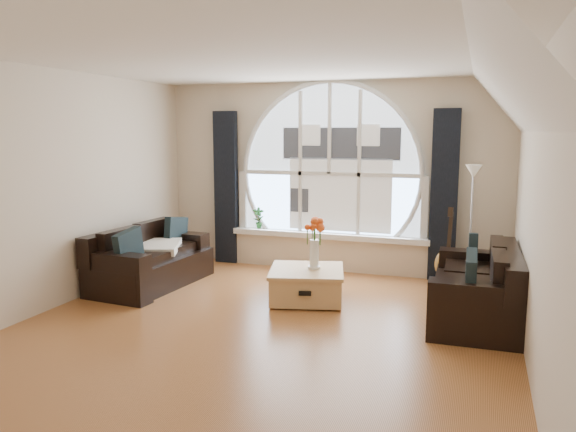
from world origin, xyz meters
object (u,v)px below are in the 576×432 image
Objects in this scene: sofa_right at (476,283)px; guitar at (449,247)px; sofa_left at (151,255)px; coffee_chest at (307,283)px; vase_flowers at (314,236)px; potted_plant at (258,218)px; floor_lamp at (471,229)px.

sofa_right is 1.63× the size of guitar.
coffee_chest is at bearing 5.69° from sofa_left.
coffee_chest is at bearing -139.66° from vase_flowers.
guitar reaches higher than sofa_right.
sofa_left is 2.42× the size of vase_flowers.
potted_plant is (0.88, 1.55, 0.31)m from sofa_left.
sofa_right is 2.01× the size of coffee_chest.
sofa_right is 5.36× the size of potted_plant.
potted_plant is (-3.05, 0.50, -0.09)m from floor_lamp.
vase_flowers reaches higher than sofa_right.
vase_flowers reaches higher than coffee_chest.
guitar is at bearing 21.66° from coffee_chest.
vase_flowers is at bearing 25.72° from coffee_chest.
floor_lamp is at bearing 19.37° from sofa_left.
sofa_right is 1.24m from guitar.
sofa_left is 1.06× the size of floor_lamp.
sofa_right is 3.51m from potted_plant.
vase_flowers reaches higher than sofa_left.
guitar is (1.56, 1.15, 0.32)m from coffee_chest.
coffee_chest is at bearing -50.63° from potted_plant.
floor_lamp reaches higher than sofa_right.
guitar is at bearing 149.84° from floor_lamp.
floor_lamp is 1.51× the size of guitar.
floor_lamp reaches higher than sofa_left.
coffee_chest is 2.00m from potted_plant.
sofa_left is at bearing -177.11° from vase_flowers.
potted_plant is (-2.79, 0.35, 0.18)m from guitar.
vase_flowers reaches higher than guitar.
guitar is (-0.25, 0.15, -0.27)m from floor_lamp.
guitar is (3.67, 1.20, 0.13)m from sofa_left.
guitar is at bearing 104.81° from sofa_right.
coffee_chest is at bearing 177.56° from sofa_right.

